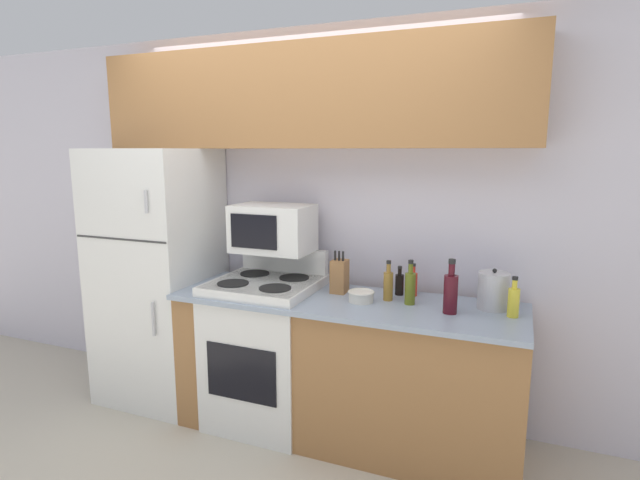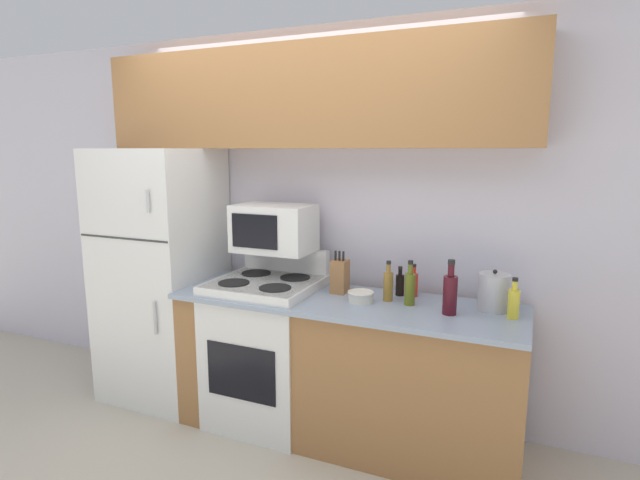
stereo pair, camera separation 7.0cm
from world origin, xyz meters
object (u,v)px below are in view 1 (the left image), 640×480
Objects in this scene: knife_block at (340,276)px; bottle_wine_red at (451,292)px; bowl at (361,296)px; bottle_vinegar at (388,285)px; refrigerator at (158,276)px; bottle_soy_sauce at (399,284)px; bottle_olive_oil at (410,287)px; kettle at (493,291)px; stove at (266,349)px; microwave at (273,228)px; bottle_hot_sauce at (413,283)px; bottle_cooking_spray at (514,301)px.

bottle_wine_red is at bearing -12.48° from knife_block.
bottle_vinegar is at bearing 32.69° from bowl.
refrigerator is 2.03m from bottle_wine_red.
bottle_soy_sauce is (1.69, 0.17, 0.07)m from refrigerator.
bottle_olive_oil is (0.46, -0.08, -0.00)m from knife_block.
stove is at bearing -174.45° from kettle.
refrigerator is 0.95m from microwave.
bottle_vinegar reaches higher than bottle_hot_sauce.
microwave reaches higher than bottle_vinegar.
refrigerator is 7.39× the size of bottle_vinegar.
bowl is 0.52× the size of bottle_wine_red.
bottle_soy_sauce is at bearing 121.09° from bottle_olive_oil.
refrigerator is at bearing -174.34° from bottle_soy_sauce.
refrigerator reaches higher than bowl.
stove is 2.21× the size of microwave.
bowl is at bearing -137.11° from bottle_hot_sauce.
knife_block is 0.45m from bottle_hot_sauce.
bottle_wine_red is (1.16, -0.17, -0.26)m from microwave.
microwave is at bearing 175.52° from bottle_vinegar.
bottle_wine_red is at bearing -35.71° from bottle_soy_sauce.
bottle_cooking_spray is (1.01, -0.09, -0.02)m from knife_block.
bottle_wine_red is (0.51, -0.02, 0.08)m from bowl.
bottle_cooking_spray is 0.85× the size of bottle_olive_oil.
bottle_soy_sauce is 0.78× the size of kettle.
bottle_soy_sauce is (0.82, 0.07, -0.30)m from microwave.
kettle is (0.72, 0.15, 0.07)m from bowl.
bottle_hot_sauce is (1.77, 0.18, 0.08)m from refrigerator.
stove is 0.69m from knife_block.
microwave is 1.67× the size of bottle_wine_red.
bottle_cooking_spray is 0.15m from kettle.
bottle_soy_sauce is at bearing 74.91° from bottle_vinegar.
stove is at bearing -2.59° from refrigerator.
bottle_vinegar is (-0.37, 0.11, -0.02)m from bottle_wine_red.
bottle_vinegar reaches higher than stove.
bottle_wine_red reaches higher than bottle_olive_oil.
bowl is at bearing -1.47° from stove.
microwave is at bearing 174.38° from bottle_olive_oil.
kettle is at bearing -7.76° from bottle_soy_sauce.
bottle_olive_oil is at bearing -5.62° from microwave.
kettle is at bearing 11.34° from bottle_olive_oil.
knife_block is at bearing 3.43° from refrigerator.
bottle_hot_sauce is (0.12, 0.15, -0.02)m from bottle_vinegar.
knife_block is at bearing 14.51° from stove.
knife_block reaches higher than bottle_vinegar.
bottle_hot_sauce is (0.26, 0.24, 0.04)m from bowl.
refrigerator is 5.91× the size of bottle_wine_red.
refrigerator reaches higher than bottle_cooking_spray.
microwave reaches higher than knife_block.
knife_block is at bearing -1.74° from microwave.
kettle reaches higher than bottle_cooking_spray.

